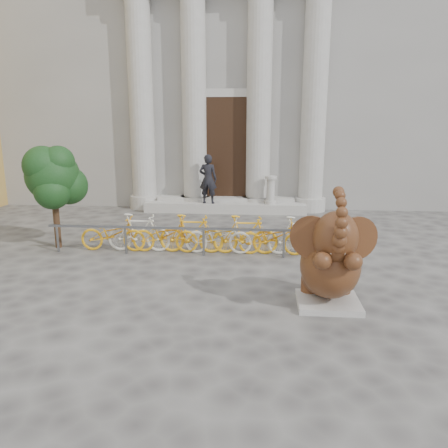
# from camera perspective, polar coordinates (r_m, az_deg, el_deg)

# --- Properties ---
(ground) EXTENTS (80.00, 80.00, 0.00)m
(ground) POSITION_cam_1_polar(r_m,az_deg,el_deg) (7.65, -5.74, -12.27)
(ground) COLOR #474442
(ground) RESTS_ON ground
(classical_building) EXTENTS (22.00, 10.70, 12.00)m
(classical_building) POSITION_cam_1_polar(r_m,az_deg,el_deg) (21.94, 1.46, 20.18)
(classical_building) COLOR gray
(classical_building) RESTS_ON ground
(entrance_steps) EXTENTS (6.00, 1.20, 0.36)m
(entrance_steps) POSITION_cam_1_polar(r_m,az_deg,el_deg) (16.54, 0.18, 2.31)
(entrance_steps) COLOR #A8A59E
(entrance_steps) RESTS_ON ground
(elephant_statue) EXTENTS (1.51, 1.65, 2.24)m
(elephant_statue) POSITION_cam_1_polar(r_m,az_deg,el_deg) (8.06, 13.76, -5.03)
(elephant_statue) COLOR #A8A59E
(elephant_statue) RESTS_ON ground
(bike_rack) EXTENTS (8.00, 0.53, 1.00)m
(bike_rack) POSITION_cam_1_polar(r_m,az_deg,el_deg) (11.16, -2.60, -1.30)
(bike_rack) COLOR slate
(bike_rack) RESTS_ON ground
(tree) EXTENTS (1.56, 1.42, 2.71)m
(tree) POSITION_cam_1_polar(r_m,az_deg,el_deg) (12.20, -21.38, 5.69)
(tree) COLOR #332114
(tree) RESTS_ON ground
(pedestrian) EXTENTS (0.70, 0.50, 1.80)m
(pedestrian) POSITION_cam_1_polar(r_m,az_deg,el_deg) (16.09, -2.10, 5.89)
(pedestrian) COLOR black
(pedestrian) RESTS_ON entrance_steps
(balustrade_post) EXTENTS (0.42, 0.42, 1.03)m
(balustrade_post) POSITION_cam_1_polar(r_m,az_deg,el_deg) (16.08, 6.10, 4.29)
(balustrade_post) COLOR #A8A59E
(balustrade_post) RESTS_ON entrance_steps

